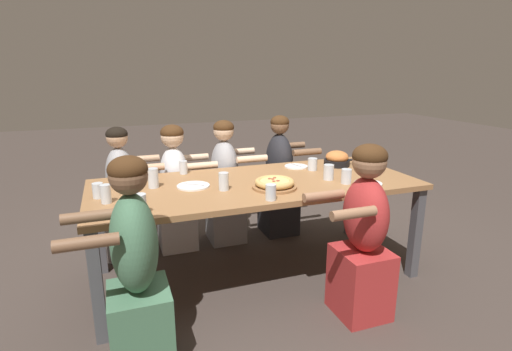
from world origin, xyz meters
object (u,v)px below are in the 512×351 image
diner_near_left (136,276)px  drinking_glass_b (224,183)px  diner_far_midright (279,181)px  diner_near_midright (363,239)px  drinking_glass_j (183,168)px  pizza_board_main (275,184)px  diner_far_left (123,199)px  drinking_glass_a (271,193)px  drinking_glass_d (312,165)px  empty_plate_a (296,166)px  diner_far_midleft (176,193)px  skillet_bowl (337,159)px  drinking_glass_e (140,205)px  empty_plate_c (193,186)px  empty_plate_b (368,183)px  drinking_glass_f (329,173)px  drinking_glass_c (98,191)px  drinking_glass_i (346,177)px  drinking_glass_g (153,179)px  diner_far_center (225,187)px

diner_near_left → drinking_glass_b: bearing=-46.7°
diner_far_midright → diner_near_midright: bearing=-1.6°
diner_far_midright → drinking_glass_j: bearing=-72.6°
pizza_board_main → diner_far_midright: (0.43, 0.92, -0.27)m
drinking_glass_j → diner_far_left: (-0.48, 0.30, -0.30)m
drinking_glass_a → drinking_glass_d: 0.86m
empty_plate_a → diner_far_midleft: 1.09m
skillet_bowl → drinking_glass_d: bearing=-166.1°
drinking_glass_b → drinking_glass_e: drinking_glass_b is taller
drinking_glass_a → drinking_glass_d: drinking_glass_a is taller
empty_plate_a → empty_plate_c: 0.99m
empty_plate_c → diner_far_left: 0.88m
empty_plate_b → drinking_glass_a: (-0.81, -0.09, 0.04)m
drinking_glass_f → diner_near_left: (-1.47, -0.60, -0.27)m
drinking_glass_c → diner_far_left: size_ratio=0.09×
empty_plate_b → diner_near_left: 1.74m
drinking_glass_a → drinking_glass_d: bearing=44.2°
skillet_bowl → empty_plate_b: bearing=-98.4°
drinking_glass_f → diner_near_midright: 0.66m
diner_far_midleft → diner_far_left: size_ratio=1.00×
drinking_glass_e → diner_near_left: (-0.06, -0.32, -0.27)m
empty_plate_a → diner_near_left: (-1.41, -1.04, -0.23)m
skillet_bowl → drinking_glass_d: (-0.27, -0.07, -0.01)m
diner_far_left → diner_near_midright: bearing=44.1°
empty_plate_c → diner_near_left: (-0.46, -0.76, -0.23)m
drinking_glass_c → drinking_glass_i: size_ratio=0.92×
drinking_glass_d → diner_far_left: bearing=159.9°
empty_plate_c → drinking_glass_f: size_ratio=2.01×
drinking_glass_f → drinking_glass_g: drinking_glass_g is taller
drinking_glass_b → drinking_glass_f: size_ratio=1.08×
empty_plate_a → drinking_glass_j: size_ratio=1.87×
pizza_board_main → diner_far_left: bearing=137.8°
drinking_glass_b → diner_far_midleft: bearing=104.4°
diner_far_midleft → drinking_glass_j: bearing=5.6°
empty_plate_c → drinking_glass_f: bearing=-9.3°
skillet_bowl → empty_plate_c: (-1.30, -0.20, -0.05)m
drinking_glass_a → drinking_glass_f: size_ratio=0.89×
drinking_glass_a → drinking_glass_e: 0.81m
drinking_glass_a → diner_far_left: bearing=127.7°
drinking_glass_f → diner_near_left: size_ratio=0.10×
empty_plate_b → drinking_glass_j: drinking_glass_j is taller
drinking_glass_d → diner_far_center: (-0.60, 0.55, -0.29)m
diner_near_midright → diner_far_left: size_ratio=1.02×
skillet_bowl → empty_plate_c: size_ratio=1.37×
drinking_glass_g → diner_far_midright: size_ratio=0.12×
drinking_glass_e → drinking_glass_j: drinking_glass_e is taller
diner_near_left → diner_near_midright: 1.39m
pizza_board_main → drinking_glass_f: size_ratio=2.73×
empty_plate_c → diner_far_left: bearing=124.8°
pizza_board_main → drinking_glass_e: bearing=-167.2°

